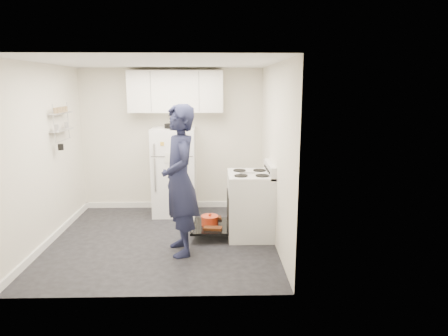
{
  "coord_description": "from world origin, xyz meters",
  "views": [
    {
      "loc": [
        0.75,
        -5.49,
        2.2
      ],
      "look_at": [
        0.89,
        0.06,
        1.05
      ],
      "focal_mm": 32.0,
      "sensor_mm": 36.0,
      "label": 1
    }
  ],
  "objects_px": {
    "open_oven_door": "(210,224)",
    "refrigerator": "(174,171)",
    "person": "(180,181)",
    "electric_range": "(249,205)"
  },
  "relations": [
    {
      "from": "open_oven_door",
      "to": "refrigerator",
      "type": "bearing_deg",
      "value": 119.6
    },
    {
      "from": "refrigerator",
      "to": "electric_range",
      "type": "bearing_deg",
      "value": -42.43
    },
    {
      "from": "open_oven_door",
      "to": "refrigerator",
      "type": "height_order",
      "value": "refrigerator"
    },
    {
      "from": "open_oven_door",
      "to": "person",
      "type": "height_order",
      "value": "person"
    },
    {
      "from": "refrigerator",
      "to": "person",
      "type": "distance_m",
      "value": 1.72
    },
    {
      "from": "electric_range",
      "to": "refrigerator",
      "type": "height_order",
      "value": "refrigerator"
    },
    {
      "from": "open_oven_door",
      "to": "refrigerator",
      "type": "relative_size",
      "value": 0.45
    },
    {
      "from": "electric_range",
      "to": "refrigerator",
      "type": "bearing_deg",
      "value": 137.57
    },
    {
      "from": "open_oven_door",
      "to": "refrigerator",
      "type": "distance_m",
      "value": 1.37
    },
    {
      "from": "open_oven_door",
      "to": "person",
      "type": "xyz_separation_m",
      "value": [
        -0.38,
        -0.6,
        0.81
      ]
    }
  ]
}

